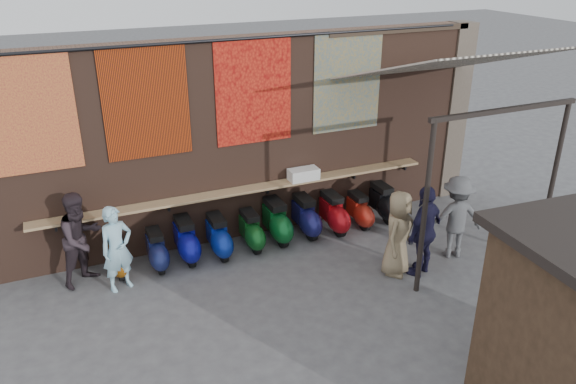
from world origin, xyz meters
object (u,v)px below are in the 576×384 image
object	(u,v)px
scooter_stool_3	(218,237)
scooter_stool_8	(359,210)
scooter_stool_6	(306,217)
shelf_box	(303,174)
scooter_stool_0	(118,256)
scooter_stool_7	(333,213)
scooter_stool_4	(251,231)
scooter_stool_9	(383,203)
shopper_grey	(456,217)
diner_right	(81,239)
scooter_stool_5	(277,221)
shopper_navy	(424,231)
scooter_stool_2	(186,240)
shopper_tan	(398,233)
diner_left	(117,249)
scooter_stool_1	(157,250)

from	to	relation	value
scooter_stool_3	scooter_stool_8	bearing A→B (deg)	-0.01
scooter_stool_6	shelf_box	bearing A→B (deg)	76.34
scooter_stool_0	scooter_stool_7	xyz separation A→B (m)	(4.37, -0.08, 0.05)
scooter_stool_0	scooter_stool_4	world-z (taller)	scooter_stool_4
scooter_stool_7	scooter_stool_8	xyz separation A→B (m)	(0.61, -0.00, -0.05)
scooter_stool_9	shopper_grey	size ratio (longest dim) A/B	0.51
shelf_box	diner_right	distance (m)	4.42
scooter_stool_0	shopper_grey	size ratio (longest dim) A/B	0.46
scooter_stool_5	shopper_grey	xyz separation A→B (m)	(2.88, -1.90, 0.39)
diner_right	scooter_stool_3	bearing A→B (deg)	-35.48
shopper_navy	shopper_grey	world-z (taller)	shopper_navy
scooter_stool_2	scooter_stool_9	distance (m)	4.34
shopper_navy	shopper_tan	size ratio (longest dim) A/B	1.08
scooter_stool_9	diner_left	bearing A→B (deg)	-175.27
shelf_box	scooter_stool_3	xyz separation A→B (m)	(-1.95, -0.35, -0.85)
shopper_navy	diner_left	bearing A→B (deg)	-43.33
scooter_stool_2	scooter_stool_7	bearing A→B (deg)	-1.34
scooter_stool_2	scooter_stool_9	world-z (taller)	scooter_stool_2
scooter_stool_2	shopper_tan	size ratio (longest dim) A/B	0.53
scooter_stool_7	shopper_grey	xyz separation A→B (m)	(1.63, -1.81, 0.41)
shopper_grey	scooter_stool_3	bearing A→B (deg)	-6.90
scooter_stool_2	scooter_stool_4	bearing A→B (deg)	-2.86
scooter_stool_1	shopper_tan	size ratio (longest dim) A/B	0.47
scooter_stool_5	scooter_stool_6	distance (m)	0.65
scooter_stool_4	shopper_tan	xyz separation A→B (m)	(2.10, -1.91, 0.43)
scooter_stool_0	diner_left	size ratio (longest dim) A/B	0.48
scooter_stool_0	scooter_stool_7	bearing A→B (deg)	-1.04
scooter_stool_2	scooter_stool_4	distance (m)	1.29
scooter_stool_5	scooter_stool_7	xyz separation A→B (m)	(1.25, -0.09, -0.02)
scooter_stool_8	diner_left	size ratio (longest dim) A/B	0.48
scooter_stool_0	scooter_stool_1	world-z (taller)	scooter_stool_1
scooter_stool_3	shopper_tan	distance (m)	3.39
diner_right	shelf_box	bearing A→B (deg)	-30.44
shopper_navy	scooter_stool_7	bearing A→B (deg)	-96.63
scooter_stool_2	shopper_navy	size ratio (longest dim) A/B	0.49
diner_right	scooter_stool_0	bearing A→B (deg)	-30.73
scooter_stool_4	diner_right	world-z (taller)	diner_right
shelf_box	scooter_stool_2	world-z (taller)	shelf_box
scooter_stool_3	scooter_stool_9	size ratio (longest dim) A/B	1.00
scooter_stool_1	scooter_stool_5	xyz separation A→B (m)	(2.43, 0.09, 0.06)
diner_right	shopper_tan	bearing A→B (deg)	-54.77
scooter_stool_6	shopper_navy	xyz separation A→B (m)	(1.30, -2.19, 0.46)
scooter_stool_4	shopper_navy	world-z (taller)	shopper_navy
scooter_stool_8	shopper_tan	size ratio (longest dim) A/B	0.47
scooter_stool_2	diner_left	xyz separation A→B (m)	(-1.29, -0.49, 0.37)
scooter_stool_0	scooter_stool_5	world-z (taller)	scooter_stool_5
scooter_stool_4	diner_left	distance (m)	2.64
diner_left	shopper_grey	xyz separation A→B (m)	(6.03, -1.39, 0.04)
shopper_navy	scooter_stool_2	bearing A→B (deg)	-54.83
scooter_stool_6	scooter_stool_8	bearing A→B (deg)	-4.34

